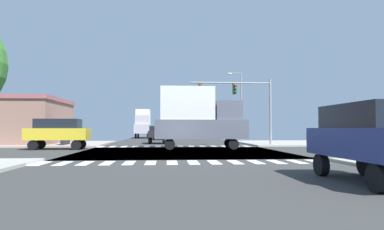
% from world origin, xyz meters
% --- Properties ---
extents(ground, '(90.00, 90.00, 0.05)m').
position_xyz_m(ground, '(0.00, 0.00, -0.03)').
color(ground, '#343433').
extents(sidewalk_corner_ne, '(12.00, 12.00, 0.14)m').
position_xyz_m(sidewalk_corner_ne, '(13.00, 12.00, 0.07)').
color(sidewalk_corner_ne, '#A09B91').
rests_on(sidewalk_corner_ne, ground).
extents(sidewalk_corner_nw, '(12.00, 12.00, 0.14)m').
position_xyz_m(sidewalk_corner_nw, '(-13.00, 12.00, 0.07)').
color(sidewalk_corner_nw, '#A59690').
rests_on(sidewalk_corner_nw, ground).
extents(crosswalk_near, '(13.50, 2.00, 0.01)m').
position_xyz_m(crosswalk_near, '(-0.25, -7.30, 0.00)').
color(crosswalk_near, white).
rests_on(crosswalk_near, ground).
extents(crosswalk_far, '(13.50, 2.00, 0.01)m').
position_xyz_m(crosswalk_far, '(-0.25, 7.30, 0.00)').
color(crosswalk_far, white).
rests_on(crosswalk_far, ground).
extents(traffic_signal_mast, '(7.59, 0.55, 6.23)m').
position_xyz_m(traffic_signal_mast, '(5.65, 7.66, 4.64)').
color(traffic_signal_mast, gray).
rests_on(traffic_signal_mast, ground).
extents(street_lamp, '(1.78, 0.32, 8.21)m').
position_xyz_m(street_lamp, '(7.54, 16.13, 4.90)').
color(street_lamp, gray).
rests_on(street_lamp, ground).
extents(box_truck_nearside_1, '(7.20, 2.40, 4.85)m').
position_xyz_m(box_truck_nearside_1, '(1.47, 3.50, 2.56)').
color(box_truck_nearside_1, black).
rests_on(box_truck_nearside_1, ground).
extents(box_truck_crossing_2, '(2.40, 7.20, 4.85)m').
position_xyz_m(box_truck_crossing_2, '(-5.00, 35.39, 2.56)').
color(box_truck_crossing_2, black).
rests_on(box_truck_crossing_2, ground).
extents(sedan_queued_1, '(1.80, 4.30, 1.88)m').
position_xyz_m(sedan_queued_1, '(-2.00, 25.73, 1.12)').
color(sedan_queued_1, black).
rests_on(sedan_queued_1, ground).
extents(suv_leading_2, '(4.60, 1.96, 2.34)m').
position_xyz_m(suv_leading_2, '(-9.30, 3.50, 1.39)').
color(suv_leading_2, black).
rests_on(suv_leading_2, ground).
extents(suv_trailing_3, '(1.96, 4.60, 2.34)m').
position_xyz_m(suv_trailing_3, '(5.00, -13.75, 1.39)').
color(suv_trailing_3, black).
rests_on(suv_trailing_3, ground).
extents(sedan_middle_2, '(1.80, 4.30, 1.88)m').
position_xyz_m(sedan_middle_2, '(-2.00, 13.45, 1.12)').
color(sedan_middle_2, black).
rests_on(sedan_middle_2, ground).
extents(sedan_inner_3, '(1.80, 4.30, 1.88)m').
position_xyz_m(sedan_inner_3, '(-2.00, 35.79, 1.12)').
color(sedan_inner_3, black).
rests_on(sedan_inner_3, ground).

